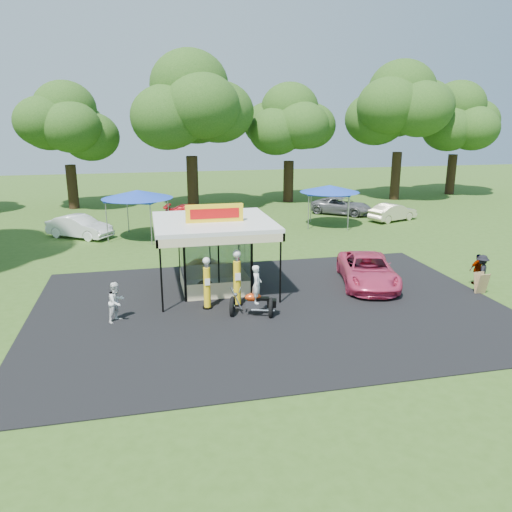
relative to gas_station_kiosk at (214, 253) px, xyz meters
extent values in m
plane|color=#335319|center=(2.00, -4.99, -1.78)|extent=(120.00, 120.00, 0.00)
cube|color=black|center=(2.00, -2.99, -1.76)|extent=(20.00, 14.00, 0.04)
cube|color=white|center=(0.00, 0.01, -1.75)|extent=(3.00, 3.00, 0.06)
cube|color=white|center=(0.00, 0.01, 1.51)|extent=(5.40, 5.40, 0.18)
cube|color=yellow|center=(0.00, -0.49, 2.00)|extent=(2.60, 0.25, 0.80)
cube|color=red|center=(0.00, -0.62, 2.00)|extent=(2.21, 0.02, 0.45)
cylinder|color=black|center=(-2.55, -2.54, -0.18)|extent=(0.08, 0.08, 3.20)
cylinder|color=black|center=(2.55, -2.54, -0.18)|extent=(0.08, 0.08, 3.20)
cylinder|color=black|center=(-0.66, -2.50, -1.73)|extent=(0.43, 0.43, 0.10)
cylinder|color=yellow|center=(-0.66, -2.50, -0.81)|extent=(0.29, 0.29, 1.76)
cylinder|color=silver|center=(-0.66, -2.50, 0.17)|extent=(0.20, 0.20, 0.20)
sphere|color=white|center=(-0.66, -2.50, 0.36)|extent=(0.31, 0.31, 0.31)
cube|color=white|center=(-0.66, -2.67, -0.51)|extent=(0.21, 0.02, 0.29)
cylinder|color=black|center=(0.65, -2.42, -1.73)|extent=(0.47, 0.47, 0.11)
cylinder|color=yellow|center=(0.65, -2.42, -0.72)|extent=(0.32, 0.32, 1.92)
cylinder|color=silver|center=(0.65, -2.42, 0.35)|extent=(0.21, 0.21, 0.21)
sphere|color=white|center=(0.65, -2.42, 0.57)|extent=(0.34, 0.34, 0.34)
cube|color=white|center=(0.65, -2.61, -0.39)|extent=(0.23, 0.02, 0.32)
torus|color=black|center=(0.26, -3.44, -1.42)|extent=(0.43, 0.91, 0.90)
torus|color=black|center=(1.79, -3.92, -1.42)|extent=(0.43, 0.91, 0.90)
cube|color=silver|center=(1.07, -3.69, -1.25)|extent=(0.65, 0.46, 0.32)
ellipsoid|color=#E33F10|center=(1.07, -3.69, -0.95)|extent=(0.68, 0.38, 0.32)
cube|color=black|center=(1.43, -3.80, -1.01)|extent=(0.64, 0.44, 0.11)
cube|color=black|center=(1.82, -3.92, -1.20)|extent=(0.46, 0.46, 0.30)
cylinder|color=silver|center=(0.41, -3.49, -1.04)|extent=(0.47, 0.20, 0.95)
cylinder|color=silver|center=(0.56, -3.54, -0.66)|extent=(0.24, 0.63, 0.05)
sphere|color=silver|center=(0.39, -3.48, -0.88)|extent=(0.17, 0.17, 0.17)
imported|color=white|center=(1.23, -3.74, -0.40)|extent=(0.54, 0.67, 1.60)
torus|color=black|center=(-0.49, -1.21, -1.37)|extent=(0.90, 0.64, 0.84)
torus|color=black|center=(-0.64, -1.05, -1.37)|extent=(0.92, 0.73, 0.84)
cube|color=#593819|center=(12.00, -3.49, -1.28)|extent=(0.57, 0.29, 1.00)
cube|color=#593819|center=(12.00, -3.25, -1.28)|extent=(0.57, 0.29, 1.00)
imported|color=yellow|center=(0.00, 2.21, -1.30)|extent=(2.82, 1.13, 0.96)
imported|color=#D53A64|center=(7.40, -1.01, -1.04)|extent=(3.74, 5.79, 1.48)
imported|color=white|center=(-4.37, -3.06, -0.96)|extent=(1.00, 1.02, 1.65)
imported|color=black|center=(12.53, -2.62, -0.97)|extent=(1.19, 1.16, 1.63)
imported|color=gray|center=(12.70, -2.12, -1.02)|extent=(0.90, 0.38, 1.53)
imported|color=white|center=(-7.49, 12.60, -1.02)|extent=(4.71, 3.97, 1.52)
imported|color=#B60E11|center=(0.76, 16.27, -1.10)|extent=(5.01, 3.01, 1.36)
imported|color=slate|center=(13.27, 16.78, -1.07)|extent=(5.44, 5.10, 1.42)
imported|color=beige|center=(16.15, 13.23, -1.09)|extent=(4.43, 2.87, 1.38)
cylinder|color=gray|center=(-5.04, 13.06, -0.47)|extent=(0.07, 0.07, 2.62)
cylinder|color=gray|center=(-1.96, 13.06, -0.47)|extent=(0.07, 0.07, 2.62)
cylinder|color=gray|center=(-5.04, 9.99, -0.47)|extent=(0.07, 0.07, 2.62)
cylinder|color=gray|center=(-1.96, 9.99, -0.47)|extent=(0.07, 0.07, 2.62)
cube|color=#1C3FB7|center=(-3.50, 11.53, 0.90)|extent=(3.27, 3.27, 0.13)
cone|color=#1C3FB7|center=(-3.50, 11.53, 1.24)|extent=(4.71, 4.71, 0.55)
cylinder|color=gray|center=(9.04, 13.95, -0.55)|extent=(0.06, 0.06, 2.46)
cylinder|color=gray|center=(11.92, 13.95, -0.55)|extent=(0.06, 0.06, 2.46)
cylinder|color=gray|center=(9.04, 11.07, -0.55)|extent=(0.06, 0.06, 2.46)
cylinder|color=gray|center=(11.92, 11.07, -0.55)|extent=(0.06, 0.06, 2.46)
cube|color=#1C3FB7|center=(10.48, 12.51, 0.74)|extent=(3.08, 3.08, 0.12)
cone|color=#1C3FB7|center=(10.48, 12.51, 1.06)|extent=(4.43, 4.43, 0.51)
cylinder|color=black|center=(-9.31, 24.76, 0.17)|extent=(0.92, 0.92, 3.90)
ellipsoid|color=#1A4012|center=(-9.31, 24.76, 5.14)|extent=(9.06, 9.06, 7.77)
cylinder|color=black|center=(1.22, 22.07, 0.56)|extent=(1.00, 1.00, 4.69)
ellipsoid|color=#1A4012|center=(1.22, 22.07, 6.65)|extent=(11.25, 11.25, 9.64)
cylinder|color=black|center=(10.69, 24.16, 0.18)|extent=(0.98, 0.98, 3.93)
ellipsoid|color=#1A4012|center=(10.69, 24.16, 5.20)|extent=(9.16, 9.16, 7.85)
cylinder|color=black|center=(21.51, 23.20, 0.56)|extent=(0.94, 0.94, 4.68)
ellipsoid|color=#1A4012|center=(21.51, 23.20, 6.54)|extent=(10.92, 10.92, 9.36)
cylinder|color=black|center=(29.07, 25.23, 0.31)|extent=(0.94, 0.94, 4.19)
ellipsoid|color=#1A4012|center=(29.07, 25.23, 5.57)|extent=(9.47, 9.47, 8.11)
camera|label=1|loc=(-3.02, -22.51, 6.13)|focal=35.00mm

